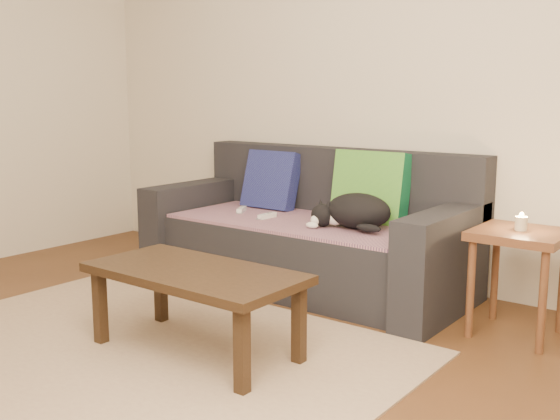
% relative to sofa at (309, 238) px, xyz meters
% --- Properties ---
extents(ground, '(4.50, 4.50, 0.00)m').
position_rel_sofa_xyz_m(ground, '(0.00, -1.57, -0.31)').
color(ground, brown).
rests_on(ground, ground).
extents(back_wall, '(4.50, 0.04, 2.60)m').
position_rel_sofa_xyz_m(back_wall, '(0.00, 0.43, 0.99)').
color(back_wall, beige).
rests_on(back_wall, ground).
extents(sofa, '(2.10, 0.94, 0.87)m').
position_rel_sofa_xyz_m(sofa, '(0.00, 0.00, 0.00)').
color(sofa, '#232328').
rests_on(sofa, ground).
extents(throw_blanket, '(1.66, 0.74, 0.02)m').
position_rel_sofa_xyz_m(throw_blanket, '(0.00, -0.09, 0.12)').
color(throw_blanket, '#41294E').
rests_on(throw_blanket, sofa).
extents(cushion_navy, '(0.40, 0.21, 0.42)m').
position_rel_sofa_xyz_m(cushion_navy, '(-0.44, 0.17, 0.32)').
color(cushion_navy, '#141456').
rests_on(cushion_navy, throw_blanket).
extents(cushion_green, '(0.49, 0.20, 0.50)m').
position_rel_sofa_xyz_m(cushion_green, '(0.35, 0.17, 0.32)').
color(cushion_green, '#0E5935').
rests_on(cushion_green, throw_blanket).
extents(cat, '(0.49, 0.36, 0.21)m').
position_rel_sofa_xyz_m(cat, '(0.40, -0.10, 0.23)').
color(cat, black).
rests_on(cat, throw_blanket).
extents(wii_remote_a, '(0.10, 0.15, 0.03)m').
position_rel_sofa_xyz_m(wii_remote_a, '(-0.49, -0.09, 0.15)').
color(wii_remote_a, white).
rests_on(wii_remote_a, throw_blanket).
extents(wii_remote_b, '(0.04, 0.15, 0.03)m').
position_rel_sofa_xyz_m(wii_remote_b, '(-0.21, -0.16, 0.15)').
color(wii_remote_b, white).
rests_on(wii_remote_b, throw_blanket).
extents(side_table, '(0.44, 0.44, 0.55)m').
position_rel_sofa_xyz_m(side_table, '(1.37, -0.10, 0.14)').
color(side_table, brown).
rests_on(side_table, ground).
extents(candle, '(0.06, 0.06, 0.09)m').
position_rel_sofa_xyz_m(candle, '(1.37, -0.10, 0.28)').
color(candle, beige).
rests_on(candle, side_table).
extents(rug, '(2.50, 1.80, 0.01)m').
position_rel_sofa_xyz_m(rug, '(0.00, -1.42, -0.30)').
color(rug, tan).
rests_on(rug, ground).
extents(coffee_table, '(1.05, 0.52, 0.42)m').
position_rel_sofa_xyz_m(coffee_table, '(0.24, -1.28, 0.06)').
color(coffee_table, '#322113').
rests_on(coffee_table, rug).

